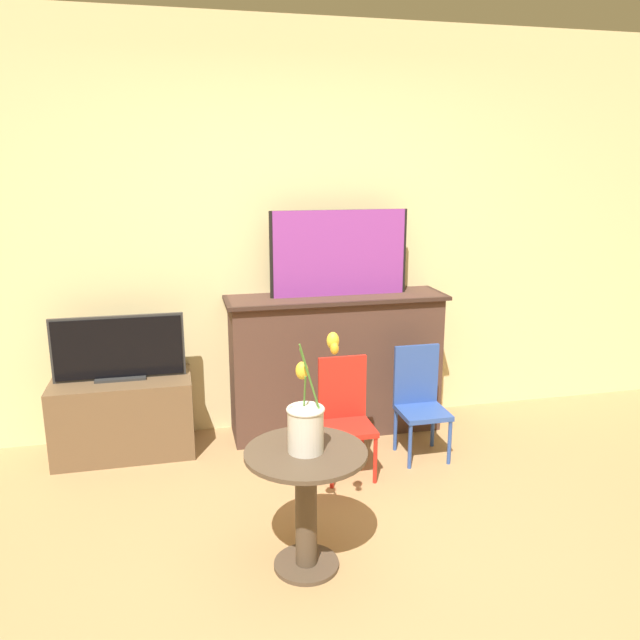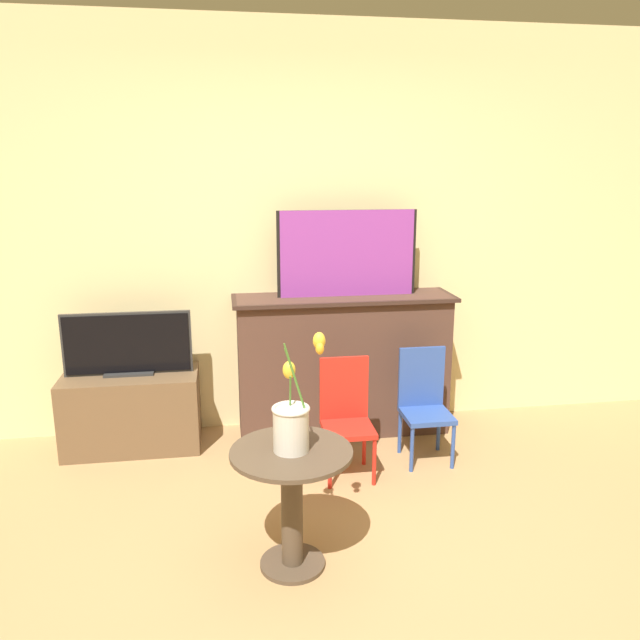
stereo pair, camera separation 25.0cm
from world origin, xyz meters
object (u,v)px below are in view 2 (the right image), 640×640
Objects in this scene: painting at (347,253)px; chair_red at (346,413)px; chair_blue at (424,400)px; vase_tulips at (292,421)px; tv_monitor at (127,345)px.

chair_red is at bearing -101.10° from painting.
painting reaches higher than chair_blue.
vase_tulips reaches higher than chair_blue.
painting is at bearing 2.05° from tv_monitor.
tv_monitor is at bearing 166.48° from chair_blue.
chair_red is (1.30, -0.56, -0.31)m from tv_monitor.
vase_tulips is (-0.93, -0.98, 0.34)m from chair_blue.
chair_blue is at bearing -50.81° from painting.
chair_red is 0.53m from chair_blue.
vase_tulips is at bearing -133.60° from chair_blue.
chair_red is at bearing -23.29° from tv_monitor.
chair_red is 1.00× the size of chair_blue.
painting is 1.06m from chair_red.
chair_blue is (0.52, 0.12, 0.00)m from chair_red.
painting reaches higher than vase_tulips.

